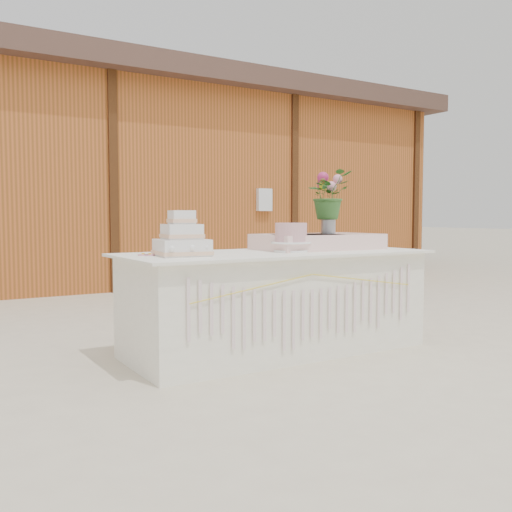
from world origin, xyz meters
The scene contains 9 objects.
ground centered at (0.00, 0.00, 0.00)m, with size 80.00×80.00×0.00m, color beige.
barn centered at (-0.01, 5.99, 1.68)m, with size 12.60×4.60×3.30m.
cake_table centered at (0.00, 0.00, 0.39)m, with size 2.40×1.00×0.77m.
wedding_cake centered at (-0.80, -0.03, 0.88)m, with size 0.38×0.38×0.31m.
pink_cake_stand centered at (0.08, -0.08, 0.89)m, with size 0.31×0.31×0.22m.
satin_runner centered at (0.48, 0.11, 0.83)m, with size 1.00×0.58×0.13m, color #FED4CC.
flower_vase centered at (0.59, 0.11, 0.98)m, with size 0.12×0.12×0.17m, color #A6A6AA.
bouquet centered at (0.59, 0.11, 1.27)m, with size 0.37×0.32×0.41m, color #2F5E25.
loose_flowers centered at (-0.96, 0.10, 0.78)m, with size 0.15×0.36×0.02m, color #CE7E93, non-canonical shape.
Camera 1 is at (-2.41, -3.63, 1.04)m, focal length 40.00 mm.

